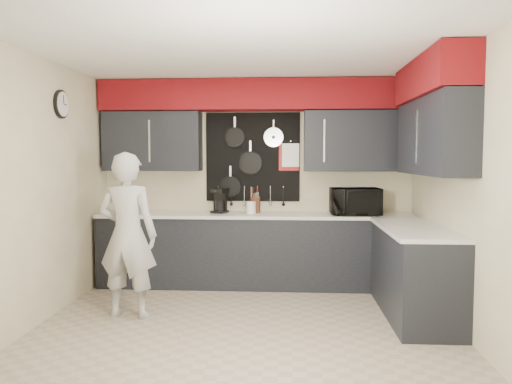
# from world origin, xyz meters

# --- Properties ---
(ground) EXTENTS (4.00, 4.00, 0.00)m
(ground) POSITION_xyz_m (0.00, 0.00, 0.00)
(ground) COLOR tan
(ground) RESTS_ON ground
(back_wall_assembly) EXTENTS (4.00, 0.36, 2.60)m
(back_wall_assembly) POSITION_xyz_m (0.01, 1.60, 2.01)
(back_wall_assembly) COLOR beige
(back_wall_assembly) RESTS_ON ground
(right_wall_assembly) EXTENTS (0.36, 3.50, 2.60)m
(right_wall_assembly) POSITION_xyz_m (1.85, 0.26, 1.94)
(right_wall_assembly) COLOR beige
(right_wall_assembly) RESTS_ON ground
(left_wall_assembly) EXTENTS (0.05, 3.50, 2.60)m
(left_wall_assembly) POSITION_xyz_m (-1.99, 0.02, 1.33)
(left_wall_assembly) COLOR beige
(left_wall_assembly) RESTS_ON ground
(base_cabinets) EXTENTS (3.95, 2.20, 0.92)m
(base_cabinets) POSITION_xyz_m (0.49, 1.13, 0.46)
(base_cabinets) COLOR black
(base_cabinets) RESTS_ON ground
(microwave) EXTENTS (0.61, 0.43, 0.33)m
(microwave) POSITION_xyz_m (1.23, 1.39, 1.08)
(microwave) COLOR black
(microwave) RESTS_ON base_cabinets
(knife_block) EXTENTS (0.10, 0.10, 0.20)m
(knife_block) POSITION_xyz_m (0.01, 1.48, 1.02)
(knife_block) COLOR #3C2213
(knife_block) RESTS_ON base_cabinets
(utensil_crock) EXTENTS (0.12, 0.12, 0.15)m
(utensil_crock) POSITION_xyz_m (-0.05, 1.44, 1.00)
(utensil_crock) COLOR white
(utensil_crock) RESTS_ON base_cabinets
(coffee_maker) EXTENTS (0.23, 0.25, 0.31)m
(coffee_maker) POSITION_xyz_m (-0.45, 1.51, 1.08)
(coffee_maker) COLOR black
(coffee_maker) RESTS_ON base_cabinets
(person) EXTENTS (0.65, 0.47, 1.68)m
(person) POSITION_xyz_m (-1.21, 0.15, 0.84)
(person) COLOR #B5B5B3
(person) RESTS_ON ground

